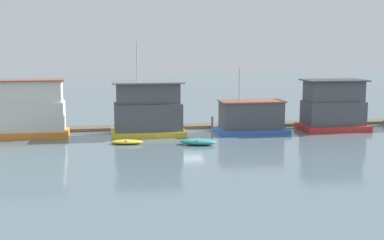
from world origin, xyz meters
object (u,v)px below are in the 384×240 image
(houseboat_orange, at_px, (31,110))
(houseboat_blue, at_px, (251,117))
(dinghy_teal, at_px, (198,142))
(dinghy_yellow, at_px, (127,142))
(houseboat_yellow, at_px, (148,110))
(mooring_post_far_left, at_px, (212,123))
(houseboat_red, at_px, (333,107))

(houseboat_orange, distance_m, houseboat_blue, 20.50)
(houseboat_blue, relative_size, dinghy_teal, 2.00)
(houseboat_orange, bearing_deg, dinghy_yellow, -30.27)
(houseboat_yellow, bearing_deg, dinghy_teal, -55.78)
(mooring_post_far_left, bearing_deg, houseboat_red, -12.34)
(dinghy_yellow, bearing_deg, dinghy_teal, -13.03)
(houseboat_orange, xyz_separation_m, houseboat_blue, (20.45, -0.91, -0.98))
(houseboat_yellow, distance_m, dinghy_teal, 7.00)
(dinghy_yellow, distance_m, dinghy_teal, 6.08)
(houseboat_orange, distance_m, houseboat_red, 28.79)
(houseboat_orange, height_order, houseboat_blue, houseboat_blue)
(dinghy_yellow, bearing_deg, houseboat_red, 11.44)
(houseboat_orange, relative_size, dinghy_teal, 1.96)
(dinghy_yellow, height_order, dinghy_teal, dinghy_teal)
(dinghy_teal, bearing_deg, houseboat_orange, 156.32)
(houseboat_orange, height_order, dinghy_teal, houseboat_orange)
(houseboat_red, height_order, dinghy_teal, houseboat_red)
(dinghy_teal, bearing_deg, houseboat_red, 20.83)
(houseboat_red, xyz_separation_m, dinghy_teal, (-14.41, -5.48, -2.03))
(houseboat_yellow, relative_size, dinghy_yellow, 2.97)
(mooring_post_far_left, bearing_deg, houseboat_orange, -174.33)
(houseboat_blue, bearing_deg, dinghy_yellow, -161.45)
(houseboat_orange, distance_m, mooring_post_far_left, 17.40)
(houseboat_orange, height_order, houseboat_red, houseboat_orange)
(houseboat_orange, distance_m, dinghy_teal, 15.84)
(dinghy_yellow, bearing_deg, mooring_post_far_left, 37.15)
(houseboat_yellow, height_order, dinghy_teal, houseboat_yellow)
(dinghy_yellow, relative_size, dinghy_teal, 0.86)
(houseboat_yellow, height_order, dinghy_yellow, houseboat_yellow)
(houseboat_yellow, bearing_deg, houseboat_blue, -0.79)
(houseboat_blue, bearing_deg, houseboat_orange, 177.46)
(dinghy_teal, bearing_deg, dinghy_yellow, 166.97)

